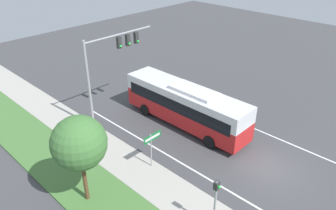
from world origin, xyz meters
TOP-DOWN VIEW (x-y plane):
  - ground_plane at (0.00, 0.00)m, footprint 80.00×80.00m
  - lane_divider_near at (-3.60, 0.00)m, footprint 0.14×30.00m
  - lane_divider_far at (3.60, 0.00)m, footprint 0.14×30.00m
  - bus at (0.30, 7.67)m, footprint 2.62×10.89m
  - signal_gantry at (-2.94, 12.53)m, footprint 6.39×0.41m
  - pedestrian_signal at (-6.50, -0.25)m, footprint 0.28×0.34m
  - street_sign at (-5.19, 5.71)m, footprint 1.47×0.08m
  - roadside_tree at (-9.87, 6.28)m, footprint 3.00×3.00m

SIDE VIEW (x-z plane):
  - ground_plane at x=0.00m, z-range 0.00..0.00m
  - lane_divider_near at x=-3.60m, z-range 0.00..0.01m
  - lane_divider_far at x=3.60m, z-range 0.00..0.01m
  - bus at x=0.30m, z-range 0.18..3.57m
  - street_sign at x=-5.19m, z-range 0.59..3.18m
  - pedestrian_signal at x=-6.50m, z-range 0.56..3.73m
  - roadside_tree at x=-9.87m, z-range 1.28..6.67m
  - signal_gantry at x=-2.94m, z-range 1.65..8.76m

